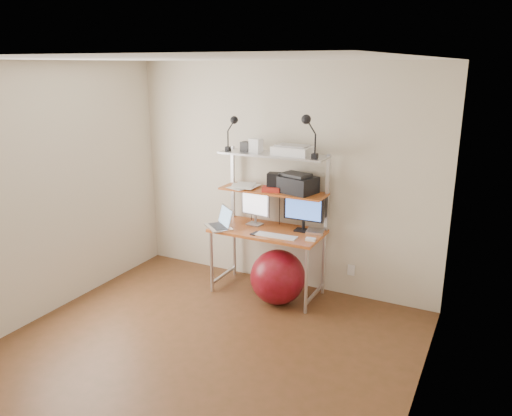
% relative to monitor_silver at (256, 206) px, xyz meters
% --- Properties ---
extents(room, '(3.60, 3.60, 3.60)m').
position_rel_monitor_silver_xyz_m(room, '(0.20, -1.55, 0.30)').
color(room, brown).
rests_on(room, ground).
extents(computer_desk, '(1.20, 0.60, 1.57)m').
position_rel_monitor_silver_xyz_m(computer_desk, '(0.20, -0.05, 0.00)').
color(computer_desk, '#BE5D24').
rests_on(computer_desk, ground).
extents(desktop, '(1.20, 0.60, 0.00)m').
position_rel_monitor_silver_xyz_m(desktop, '(0.20, -0.11, -0.21)').
color(desktop, '#BE5D24').
rests_on(desktop, computer_desk).
extents(mid_shelf, '(1.18, 0.34, 0.00)m').
position_rel_monitor_silver_xyz_m(mid_shelf, '(0.20, 0.02, 0.20)').
color(mid_shelf, '#BE5D24').
rests_on(mid_shelf, computer_desk).
extents(top_shelf, '(1.18, 0.34, 0.00)m').
position_rel_monitor_silver_xyz_m(top_shelf, '(0.20, 0.02, 0.60)').
color(top_shelf, silver).
rests_on(top_shelf, computer_desk).
extents(floor, '(3.60, 3.60, 0.00)m').
position_rel_monitor_silver_xyz_m(floor, '(0.20, -1.55, -0.95)').
color(floor, brown).
rests_on(floor, ground).
extents(wall_outlet, '(0.08, 0.01, 0.12)m').
position_rel_monitor_silver_xyz_m(wall_outlet, '(1.05, 0.23, -0.65)').
color(wall_outlet, white).
rests_on(wall_outlet, room).
extents(monitor_silver, '(0.36, 0.15, 0.40)m').
position_rel_monitor_silver_xyz_m(monitor_silver, '(0.00, 0.00, 0.00)').
color(monitor_silver, '#A6A6AB').
rests_on(monitor_silver, desktop).
extents(monitor_black, '(0.44, 0.13, 0.45)m').
position_rel_monitor_silver_xyz_m(monitor_black, '(0.55, 0.04, 0.01)').
color(monitor_black, black).
rests_on(monitor_black, desktop).
extents(laptop, '(0.42, 0.41, 0.29)m').
position_rel_monitor_silver_xyz_m(laptop, '(-0.28, -0.26, -0.16)').
color(laptop, silver).
rests_on(laptop, desktop).
extents(keyboard, '(0.44, 0.14, 0.01)m').
position_rel_monitor_silver_xyz_m(keyboard, '(0.38, -0.27, -0.21)').
color(keyboard, white).
rests_on(keyboard, desktop).
extents(mouse, '(0.10, 0.07, 0.03)m').
position_rel_monitor_silver_xyz_m(mouse, '(0.74, -0.23, -0.20)').
color(mouse, white).
rests_on(mouse, desktop).
extents(mac_mini, '(0.21, 0.21, 0.03)m').
position_rel_monitor_silver_xyz_m(mac_mini, '(0.70, 0.01, -0.20)').
color(mac_mini, silver).
rests_on(mac_mini, desktop).
extents(phone, '(0.09, 0.13, 0.01)m').
position_rel_monitor_silver_xyz_m(phone, '(0.15, -0.29, -0.21)').
color(phone, black).
rests_on(phone, desktop).
extents(printer, '(0.49, 0.39, 0.20)m').
position_rel_monitor_silver_xyz_m(printer, '(0.45, 0.05, 0.29)').
color(printer, black).
rests_on(printer, mid_shelf).
extents(nas_cube, '(0.16, 0.16, 0.19)m').
position_rel_monitor_silver_xyz_m(nas_cube, '(0.22, 0.01, 0.30)').
color(nas_cube, black).
rests_on(nas_cube, mid_shelf).
extents(red_box, '(0.22, 0.17, 0.05)m').
position_rel_monitor_silver_xyz_m(red_box, '(0.21, -0.04, 0.22)').
color(red_box, red).
rests_on(red_box, mid_shelf).
extents(scanner, '(0.41, 0.27, 0.10)m').
position_rel_monitor_silver_xyz_m(scanner, '(0.41, 0.04, 0.65)').
color(scanner, white).
rests_on(scanner, top_shelf).
extents(box_white, '(0.13, 0.12, 0.14)m').
position_rel_monitor_silver_xyz_m(box_white, '(-0.01, 0.02, 0.67)').
color(box_white, white).
rests_on(box_white, top_shelf).
extents(box_grey, '(0.11, 0.11, 0.10)m').
position_rel_monitor_silver_xyz_m(box_grey, '(-0.12, 0.03, 0.65)').
color(box_grey, '#2D2D2F').
rests_on(box_grey, top_shelf).
extents(clip_lamp_left, '(0.15, 0.08, 0.38)m').
position_rel_monitor_silver_xyz_m(clip_lamp_left, '(-0.24, -0.06, 0.88)').
color(clip_lamp_left, black).
rests_on(clip_lamp_left, top_shelf).
extents(clip_lamp_right, '(0.17, 0.10, 0.44)m').
position_rel_monitor_silver_xyz_m(clip_lamp_right, '(0.62, -0.07, 0.92)').
color(clip_lamp_right, black).
rests_on(clip_lamp_right, top_shelf).
extents(exercise_ball, '(0.58, 0.58, 0.58)m').
position_rel_monitor_silver_xyz_m(exercise_ball, '(0.40, -0.28, -0.66)').
color(exercise_ball, maroon).
rests_on(exercise_ball, floor).
extents(paper_stack, '(0.37, 0.42, 0.02)m').
position_rel_monitor_silver_xyz_m(paper_stack, '(-0.15, 0.02, 0.21)').
color(paper_stack, white).
rests_on(paper_stack, mid_shelf).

